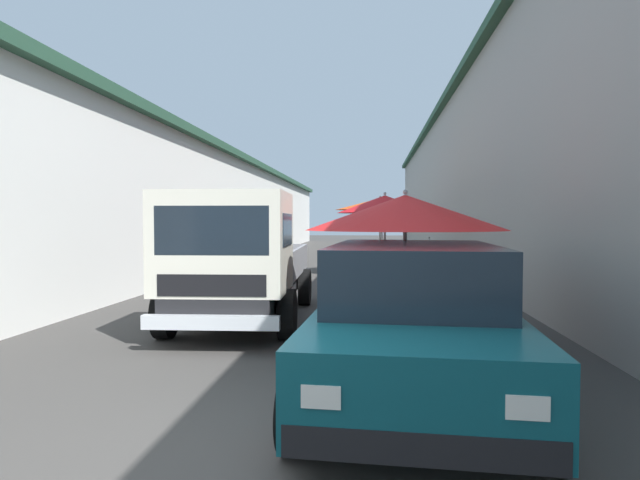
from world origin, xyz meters
name	(u,v)px	position (x,y,z in m)	size (l,w,h in m)	color
ground	(334,273)	(13.50, 0.00, 0.00)	(90.00, 90.00, 0.00)	#3D3A38
building_left_whitewash	(141,208)	(15.75, 7.49, 2.18)	(49.80, 7.50, 4.34)	silver
building_right_concrete	(552,179)	(15.75, -7.49, 3.16)	(49.80, 7.50, 6.29)	gray
fruit_stall_far_right	(407,222)	(4.15, -1.68, 1.67)	(2.82, 2.82, 2.12)	#9E9EA3
fruit_stall_mid_lane	(381,211)	(13.09, -1.48, 1.99)	(2.79, 2.79, 2.46)	#9E9EA3
fruit_stall_near_left	(387,217)	(8.92, -1.54, 1.77)	(2.24, 2.24, 2.35)	#9E9EA3
fruit_stall_far_left	(382,221)	(17.36, -1.61, 1.67)	(2.29, 2.29, 2.18)	#9E9EA3
hatchback_car	(413,320)	(1.70, -1.58, 0.74)	(4.00, 2.10, 1.45)	#0F4C56
delivery_truck	(236,262)	(4.56, 0.90, 1.04)	(4.99, 2.14, 2.08)	black
vendor_by_crates	(280,246)	(12.17, 1.54, 0.92)	(0.44, 0.52, 1.59)	#232328
vendor_in_shade	(236,253)	(7.84, 1.76, 0.98)	(0.63, 0.36, 1.69)	navy
parked_scooter	(429,259)	(13.98, -3.07, 0.45)	(1.69, 0.43, 1.14)	black
plastic_stool	(291,262)	(13.73, 1.46, 0.33)	(0.30, 0.30, 0.43)	#1E8C3F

